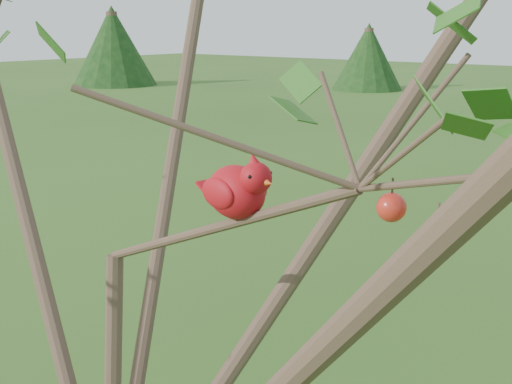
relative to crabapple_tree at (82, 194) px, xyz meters
The scene contains 2 objects.
crabapple_tree is the anchor object (origin of this frame).
cardinal 0.31m from the crabapple_tree, 17.79° to the left, with size 0.19×0.11×0.13m.
Camera 1 is at (0.97, -0.70, 2.42)m, focal length 45.00 mm.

